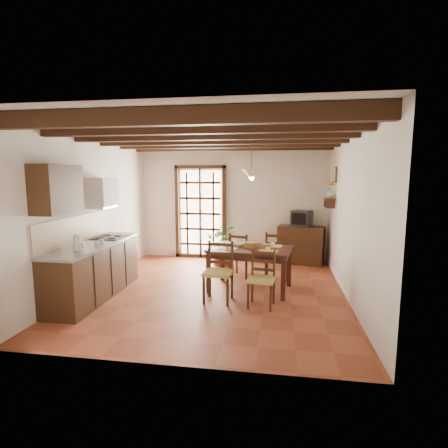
% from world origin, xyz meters
% --- Properties ---
extents(ground_plane, '(5.00, 5.00, 0.00)m').
position_xyz_m(ground_plane, '(0.00, 0.00, 0.00)').
color(ground_plane, brown).
extents(room_shell, '(4.52, 5.02, 2.81)m').
position_xyz_m(room_shell, '(0.00, 0.00, 1.82)').
color(room_shell, silver).
rests_on(room_shell, ground_plane).
extents(ceiling_beams, '(4.50, 4.34, 0.20)m').
position_xyz_m(ceiling_beams, '(0.00, 0.00, 2.69)').
color(ceiling_beams, black).
rests_on(ceiling_beams, room_shell).
extents(french_door, '(1.26, 0.11, 2.32)m').
position_xyz_m(french_door, '(-0.80, 2.45, 1.18)').
color(french_door, white).
rests_on(french_door, ground_plane).
extents(kitchen_counter, '(0.64, 2.25, 1.38)m').
position_xyz_m(kitchen_counter, '(-1.96, -0.60, 0.47)').
color(kitchen_counter, '#341F10').
rests_on(kitchen_counter, ground_plane).
extents(upper_cabinet, '(0.35, 0.80, 0.70)m').
position_xyz_m(upper_cabinet, '(-2.08, -1.30, 1.85)').
color(upper_cabinet, '#341F10').
rests_on(upper_cabinet, room_shell).
extents(range_hood, '(0.38, 0.60, 0.54)m').
position_xyz_m(range_hood, '(-2.05, -0.05, 1.73)').
color(range_hood, white).
rests_on(range_hood, room_shell).
extents(counter_items, '(0.50, 1.43, 0.25)m').
position_xyz_m(counter_items, '(-1.95, -0.51, 0.96)').
color(counter_items, black).
rests_on(counter_items, kitchen_counter).
extents(dining_table, '(1.54, 1.12, 0.77)m').
position_xyz_m(dining_table, '(0.61, 0.17, 0.67)').
color(dining_table, '#371911').
rests_on(dining_table, ground_plane).
extents(chair_near_left, '(0.48, 0.46, 0.98)m').
position_xyz_m(chair_near_left, '(0.15, -0.49, 0.31)').
color(chair_near_left, tan).
rests_on(chair_near_left, ground_plane).
extents(chair_near_right, '(0.45, 0.43, 0.88)m').
position_xyz_m(chair_near_right, '(0.85, -0.60, 0.28)').
color(chair_near_right, tan).
rests_on(chair_near_right, ground_plane).
extents(chair_far_left, '(0.52, 0.51, 0.90)m').
position_xyz_m(chair_far_left, '(0.37, 0.94, 0.28)').
color(chair_far_left, tan).
rests_on(chair_far_left, ground_plane).
extents(chair_far_right, '(0.47, 0.45, 0.97)m').
position_xyz_m(chair_far_right, '(1.07, 0.83, 0.30)').
color(chair_far_right, tan).
rests_on(chair_far_right, ground_plane).
extents(table_setting, '(1.04, 0.69, 0.10)m').
position_xyz_m(table_setting, '(0.61, 0.17, 0.82)').
color(table_setting, yellow).
rests_on(table_setting, dining_table).
extents(table_bowl, '(0.26, 0.26, 0.05)m').
position_xyz_m(table_bowl, '(0.37, 0.26, 0.80)').
color(table_bowl, white).
rests_on(table_bowl, dining_table).
extents(sideboard, '(1.11, 0.70, 0.87)m').
position_xyz_m(sideboard, '(1.63, 2.23, 0.44)').
color(sideboard, '#341F10').
rests_on(sideboard, ground_plane).
extents(crt_tv, '(0.53, 0.51, 0.35)m').
position_xyz_m(crt_tv, '(1.63, 2.22, 1.06)').
color(crt_tv, black).
rests_on(crt_tv, sideboard).
extents(fuse_box, '(0.25, 0.03, 0.32)m').
position_xyz_m(fuse_box, '(1.50, 2.48, 1.75)').
color(fuse_box, white).
rests_on(fuse_box, room_shell).
extents(plant_pot, '(0.36, 0.36, 0.22)m').
position_xyz_m(plant_pot, '(-0.19, 1.81, 0.11)').
color(plant_pot, maroon).
rests_on(plant_pot, ground_plane).
extents(potted_plant, '(2.10, 1.94, 1.94)m').
position_xyz_m(potted_plant, '(-0.19, 1.81, 0.57)').
color(potted_plant, '#144C19').
rests_on(potted_plant, ground_plane).
extents(wall_shelf, '(0.20, 0.42, 0.20)m').
position_xyz_m(wall_shelf, '(2.14, 1.60, 1.51)').
color(wall_shelf, '#341F10').
rests_on(wall_shelf, room_shell).
extents(shelf_vase, '(0.15, 0.15, 0.15)m').
position_xyz_m(shelf_vase, '(2.14, 1.60, 1.65)').
color(shelf_vase, '#B2BFB2').
rests_on(shelf_vase, wall_shelf).
extents(shelf_flowers, '(0.14, 0.14, 0.36)m').
position_xyz_m(shelf_flowers, '(2.14, 1.60, 1.86)').
color(shelf_flowers, yellow).
rests_on(shelf_flowers, shelf_vase).
extents(framed_picture, '(0.03, 0.32, 0.32)m').
position_xyz_m(framed_picture, '(2.22, 1.60, 2.05)').
color(framed_picture, brown).
rests_on(framed_picture, room_shell).
extents(pendant_lamp, '(0.36, 0.36, 0.84)m').
position_xyz_m(pendant_lamp, '(0.61, 0.27, 2.08)').
color(pendant_lamp, black).
rests_on(pendant_lamp, room_shell).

